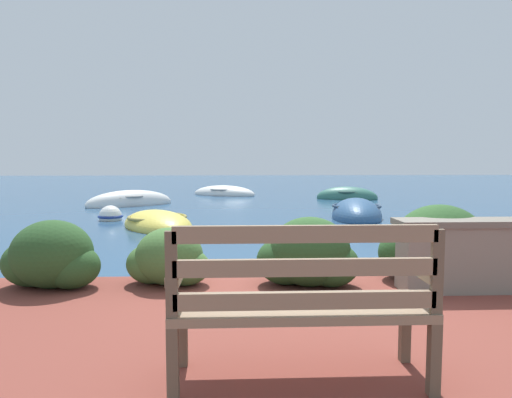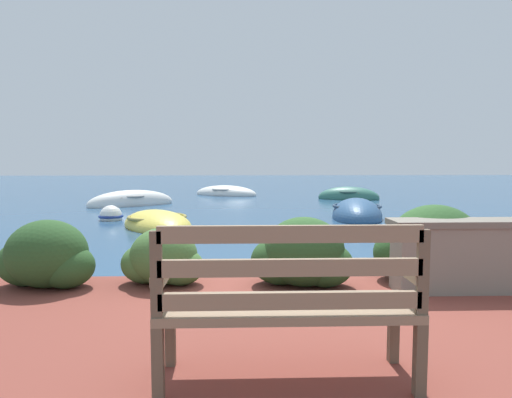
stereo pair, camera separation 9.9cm
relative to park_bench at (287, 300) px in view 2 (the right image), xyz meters
The scene contains 13 objects.
ground_plane 2.60m from the park_bench, 78.28° to the left, with size 80.00×80.00×0.00m.
park_bench is the anchor object (origin of this frame).
stone_wall 2.87m from the park_bench, 38.28° to the left, with size 2.17×0.39×0.69m.
hedge_clump_far_left 3.01m from the park_bench, 136.76° to the left, with size 0.99×0.71×0.67m.
hedge_clump_left 2.38m from the park_bench, 116.34° to the left, with size 0.85×0.61×0.58m.
hedge_clump_centre 2.06m from the park_bench, 79.92° to the left, with size 1.02×0.74×0.69m.
hedge_clump_right 2.76m from the park_bench, 50.97° to the left, with size 1.18×0.85×0.80m.
rowboat_nearest 7.90m from the park_bench, 105.46° to the left, with size 2.30×2.74×0.66m.
rowboat_mid 9.42m from the park_bench, 73.23° to the left, with size 1.67×2.75×0.89m.
rowboat_far 13.12m from the park_bench, 107.00° to the left, with size 2.92×2.43×0.88m.
rowboat_outer 15.13m from the park_bench, 75.29° to the left, with size 2.46×1.57×0.84m.
rowboat_distant 16.88m from the park_bench, 92.98° to the left, with size 3.06×2.38×0.73m.
mooring_buoy 9.53m from the park_bench, 111.39° to the left, with size 0.60×0.60×0.55m.
Camera 2 is at (-0.77, -4.91, 1.48)m, focal length 32.00 mm.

